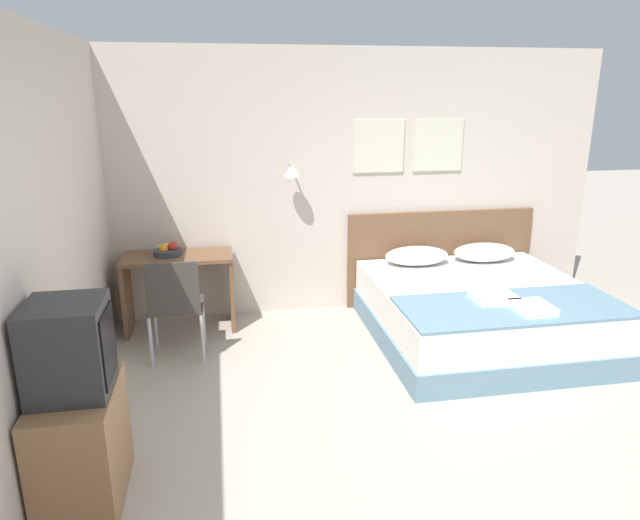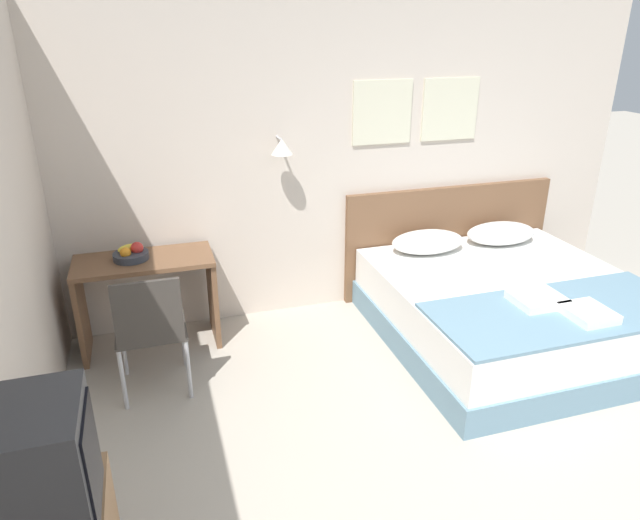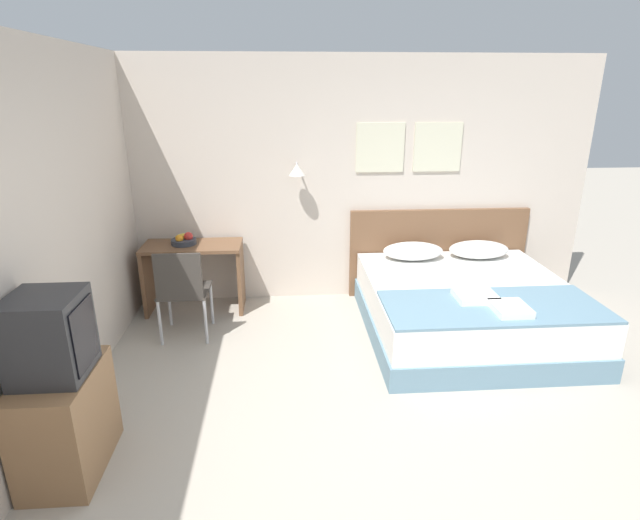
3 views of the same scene
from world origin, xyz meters
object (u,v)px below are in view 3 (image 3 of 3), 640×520
Objects in this scene: pillow_right at (479,249)px; folded_towel_mid_bed at (510,308)px; pillow_left at (413,251)px; television at (49,336)px; desk at (194,266)px; headboard at (438,252)px; throw_blanket at (493,306)px; desk_chair at (182,287)px; fruit_bowl at (184,240)px; folded_towel_near_foot at (475,296)px; bed at (467,308)px; tv_stand at (66,421)px.

folded_towel_mid_bed is at bearing -101.13° from pillow_right.
television is (-2.78, -2.37, 0.32)m from pillow_left.
desk reaches higher than pillow_right.
headboard reaches higher than pillow_right.
desk is at bearing 153.98° from throw_blanket.
pillow_left is 1.29× the size of television.
desk_chair is 0.76m from fruit_bowl.
folded_towel_near_foot is 2.89m from desk.
throw_blanket is 3.05m from desk.
folded_towel_mid_bed is 2.93m from desk_chair.
pillow_left is (-0.37, 0.74, 0.36)m from bed.
pillow_left reaches higher than tv_stand.
desk is 2.03× the size of television.
pillow_right is 3.11m from desk.
desk is 2.46m from television.
fruit_bowl is at bearing 166.71° from desk.
pillow_left is 1.21m from folded_towel_near_foot.
fruit_bowl is (-2.82, -0.24, 0.28)m from headboard.
headboard is 2.90m from desk_chair.
pillow_left reaches higher than throw_blanket.
desk_chair is at bearing -164.19° from pillow_left.
headboard is 3.12× the size of pillow_left.
folded_towel_near_foot is 1.10× the size of folded_towel_mid_bed.
pillow_right is 1.37m from throw_blanket.
throw_blanket is 2.73× the size of tv_stand.
fruit_bowl reaches higher than pillow_left.
throw_blanket is at bearing -90.00° from headboard.
throw_blanket is at bearing 120.44° from folded_towel_mid_bed.
television is (-0.41, -1.70, 0.40)m from desk_chair.
folded_towel_near_foot is 0.38× the size of desk_chair.
desk is (-2.37, 0.02, -0.12)m from pillow_left.
pillow_right is 0.35× the size of throw_blanket.
folded_towel_near_foot is (-0.48, -1.18, -0.04)m from pillow_right.
television reaches higher than bed.
desk_chair is at bearing -167.81° from pillow_right.
desk_chair is at bearing 164.41° from folded_towel_mid_bed.
pillow_right is at bearing -0.72° from fruit_bowl.
tv_stand is at bearing -164.21° from folded_towel_mid_bed.
tv_stand is (-3.04, -1.19, -0.24)m from folded_towel_near_foot.
television reaches higher than desk.
desk is (-3.11, 0.02, -0.12)m from pillow_right.
headboard reaches higher than folded_towel_mid_bed.
throw_blanket is 3.33m from tv_stand.
bed is 2.75m from desk_chair.
pillow_right reaches higher than bed.
tv_stand is (-2.78, -2.37, -0.28)m from pillow_left.
bed is 1.93× the size of desk.
television is (-3.15, -2.65, 0.43)m from headboard.
throw_blanket is 3.14m from fruit_bowl.
folded_towel_near_foot is (-0.11, 0.14, 0.04)m from throw_blanket.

